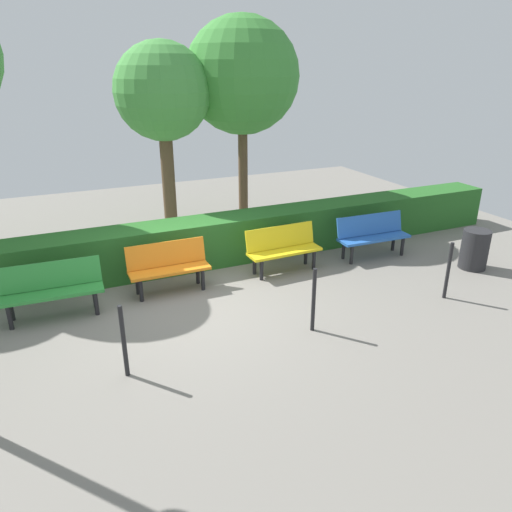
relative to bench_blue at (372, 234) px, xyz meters
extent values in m
plane|color=gray|center=(4.00, 0.55, -0.48)|extent=(17.52, 17.52, 0.00)
cube|color=blue|center=(0.00, 0.07, -0.07)|extent=(1.55, 0.47, 0.05)
cube|color=blue|center=(0.00, -0.12, 0.17)|extent=(1.54, 0.19, 0.42)
cylinder|color=black|center=(-0.61, 0.24, -0.29)|extent=(0.07, 0.07, 0.39)
cylinder|color=black|center=(-0.62, -0.05, -0.29)|extent=(0.07, 0.07, 0.39)
cylinder|color=black|center=(0.62, 0.20, -0.29)|extent=(0.07, 0.07, 0.39)
cylinder|color=black|center=(0.61, -0.10, -0.29)|extent=(0.07, 0.07, 0.39)
cube|color=yellow|center=(2.02, 0.00, -0.07)|extent=(1.44, 0.46, 0.05)
cube|color=yellow|center=(2.02, -0.19, 0.17)|extent=(1.43, 0.17, 0.42)
cylinder|color=black|center=(1.45, 0.13, -0.29)|extent=(0.07, 0.07, 0.39)
cylinder|color=black|center=(1.46, -0.17, -0.29)|extent=(0.07, 0.07, 0.39)
cylinder|color=black|center=(2.58, 0.16, -0.29)|extent=(0.07, 0.07, 0.39)
cylinder|color=black|center=(2.59, -0.14, -0.29)|extent=(0.07, 0.07, 0.39)
cube|color=orange|center=(4.23, -0.04, -0.07)|extent=(1.38, 0.43, 0.05)
cube|color=orange|center=(4.23, -0.23, 0.17)|extent=(1.38, 0.13, 0.42)
cylinder|color=black|center=(3.69, 0.12, -0.29)|extent=(0.07, 0.07, 0.39)
cylinder|color=black|center=(3.69, -0.18, -0.29)|extent=(0.07, 0.07, 0.39)
cylinder|color=black|center=(4.77, 0.11, -0.29)|extent=(0.07, 0.07, 0.39)
cylinder|color=black|center=(4.77, -0.19, -0.29)|extent=(0.07, 0.07, 0.39)
cube|color=#2D8C38|center=(6.13, 0.11, -0.07)|extent=(1.55, 0.49, 0.05)
cube|color=#2D8C38|center=(6.12, -0.08, 0.17)|extent=(1.54, 0.18, 0.42)
cylinder|color=black|center=(5.52, 0.28, -0.29)|extent=(0.07, 0.07, 0.39)
cylinder|color=black|center=(5.50, -0.02, -0.29)|extent=(0.07, 0.07, 0.39)
cylinder|color=black|center=(6.75, 0.23, -0.29)|extent=(0.07, 0.07, 0.39)
cylinder|color=black|center=(6.74, -0.07, -0.29)|extent=(0.07, 0.07, 0.39)
cube|color=#266023|center=(3.06, -1.03, -0.03)|extent=(13.52, 0.79, 0.91)
cylinder|color=brown|center=(1.51, -3.22, 0.86)|extent=(0.23, 0.23, 2.68)
sphere|color=#3D8C38|center=(1.51, -3.22, 2.98)|extent=(2.61, 2.61, 2.61)
cylinder|color=brown|center=(3.38, -3.13, 0.79)|extent=(0.30, 0.30, 2.55)
sphere|color=#479942|center=(3.38, -3.13, 2.69)|extent=(2.07, 2.07, 2.07)
cylinder|color=black|center=(0.04, 2.10, 0.02)|extent=(0.06, 0.06, 1.00)
cylinder|color=black|center=(2.64, 2.10, 0.02)|extent=(0.06, 0.06, 1.00)
cylinder|color=black|center=(5.37, 2.10, 0.02)|extent=(0.06, 0.06, 1.00)
cylinder|color=#262628|center=(-1.42, 1.34, -0.10)|extent=(0.51, 0.51, 0.77)
camera|label=1|loc=(5.98, 7.46, 3.22)|focal=33.61mm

